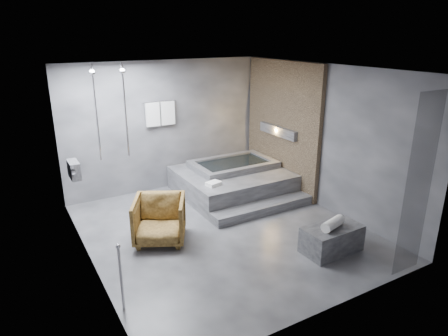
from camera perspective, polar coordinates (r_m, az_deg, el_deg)
room at (r=6.94m, az=1.74°, el=5.43°), size 5.00×5.04×2.82m
tub_deck at (r=8.69m, az=1.15°, el=-1.98°), size 2.20×2.00×0.50m
tub_step at (r=7.85m, az=5.61°, el=-5.73°), size 2.20×0.36×0.18m
concrete_bench at (r=6.69m, az=15.12°, el=-9.74°), size 0.96×0.54×0.43m
driftwood_chair at (r=6.77m, az=-9.19°, el=-7.31°), size 1.12×1.13×0.77m
rolled_towel at (r=6.51m, az=15.30°, el=-7.68°), size 0.48×0.28×0.16m
deck_towel at (r=7.79m, az=-1.51°, el=-2.25°), size 0.31×0.26×0.07m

